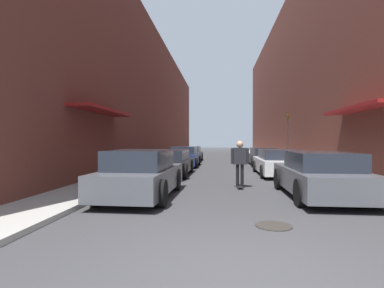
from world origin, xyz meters
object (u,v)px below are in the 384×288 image
(parked_car_right_2, at_px, (263,157))
(traffic_light, at_px, (288,132))
(parked_car_left_2, at_px, (185,157))
(parked_car_left_3, at_px, (190,154))
(manhole_cover, at_px, (274,226))
(parked_car_left_0, at_px, (141,175))
(parked_car_right_0, at_px, (320,175))
(parked_car_right_1, at_px, (278,163))
(parked_car_left_1, at_px, (171,163))
(skateboarder, at_px, (240,159))

(parked_car_right_2, height_order, traffic_light, traffic_light)
(parked_car_left_2, height_order, parked_car_left_3, parked_car_left_2)
(manhole_cover, bearing_deg, parked_car_left_0, 141.17)
(parked_car_left_3, distance_m, parked_car_right_0, 16.10)
(parked_car_left_3, distance_m, parked_car_right_2, 6.52)
(parked_car_left_3, relative_size, parked_car_right_1, 0.95)
(parked_car_left_0, xyz_separation_m, parked_car_left_1, (-0.04, 5.61, -0.06))
(parked_car_left_2, xyz_separation_m, skateboarder, (2.96, -8.71, 0.40))
(parked_car_right_2, bearing_deg, skateboarder, -102.79)
(parked_car_left_2, xyz_separation_m, parked_car_left_3, (-0.11, 4.94, -0.03))
(parked_car_right_1, height_order, traffic_light, traffic_light)
(manhole_cover, relative_size, traffic_light, 0.20)
(parked_car_left_2, distance_m, parked_car_right_2, 5.32)
(skateboarder, bearing_deg, parked_car_left_0, -145.83)
(parked_car_left_1, xyz_separation_m, parked_car_left_2, (0.08, 5.13, 0.02))
(manhole_cover, bearing_deg, traffic_light, 76.57)
(parked_car_left_2, distance_m, parked_car_right_0, 11.50)
(parked_car_left_0, distance_m, parked_car_right_0, 5.22)
(parked_car_right_1, bearing_deg, manhole_cover, -101.29)
(manhole_cover, bearing_deg, parked_car_right_0, 59.10)
(parked_car_left_2, bearing_deg, skateboarder, -71.23)
(parked_car_right_0, xyz_separation_m, parked_car_right_2, (0.03, 11.42, -0.06))
(parked_car_left_0, bearing_deg, parked_car_right_0, 5.18)
(parked_car_left_1, bearing_deg, parked_car_right_0, -44.43)
(parked_car_right_1, distance_m, parked_car_right_2, 5.73)
(traffic_light, bearing_deg, parked_car_left_0, -117.27)
(parked_car_right_2, bearing_deg, parked_car_right_0, -90.15)
(parked_car_left_1, bearing_deg, parked_car_left_3, 90.17)
(parked_car_left_0, relative_size, parked_car_left_2, 1.04)
(skateboarder, bearing_deg, parked_car_left_2, 108.77)
(parked_car_right_0, xyz_separation_m, manhole_cover, (-1.88, -3.14, -0.64))
(parked_car_left_0, height_order, parked_car_right_2, parked_car_left_0)
(parked_car_left_2, relative_size, traffic_light, 1.15)
(parked_car_left_1, height_order, parked_car_left_2, parked_car_left_2)
(parked_car_right_0, height_order, parked_car_right_1, parked_car_right_0)
(parked_car_left_1, height_order, parked_car_right_0, parked_car_right_0)
(parked_car_left_1, bearing_deg, parked_car_right_1, 6.17)
(parked_car_right_1, bearing_deg, skateboarder, -116.82)
(parked_car_left_2, bearing_deg, traffic_light, 25.90)
(parked_car_right_0, relative_size, skateboarder, 2.71)
(skateboarder, xyz_separation_m, traffic_light, (4.38, 12.27, 1.31))
(parked_car_right_1, bearing_deg, parked_car_right_2, 88.53)
(parked_car_right_1, relative_size, parked_car_right_2, 0.99)
(skateboarder, relative_size, traffic_light, 0.46)
(parked_car_right_0, bearing_deg, manhole_cover, -120.90)
(parked_car_right_2, bearing_deg, manhole_cover, -97.48)
(parked_car_right_2, bearing_deg, traffic_light, 48.38)
(parked_car_left_3, height_order, skateboarder, skateboarder)
(parked_car_right_2, bearing_deg, parked_car_right_1, -91.47)
(parked_car_right_0, bearing_deg, skateboarder, 144.75)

